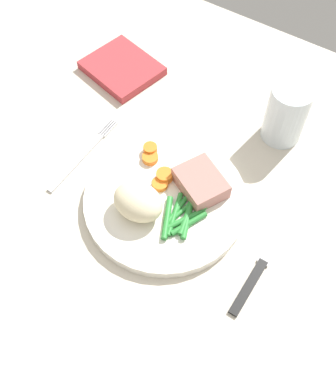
# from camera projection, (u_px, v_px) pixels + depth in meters

# --- Properties ---
(dining_table) EXTENTS (1.20, 0.90, 0.02)m
(dining_table) POSITION_uv_depth(u_px,v_px,m) (165.00, 206.00, 0.71)
(dining_table) COLOR beige
(dining_table) RESTS_ON ground
(dinner_plate) EXTENTS (0.24, 0.24, 0.02)m
(dinner_plate) POSITION_uv_depth(u_px,v_px,m) (168.00, 198.00, 0.69)
(dinner_plate) COLOR white
(dinner_plate) RESTS_ON dining_table
(meat_portion) EXTENTS (0.09, 0.09, 0.03)m
(meat_portion) POSITION_uv_depth(u_px,v_px,m) (201.00, 183.00, 0.68)
(meat_portion) COLOR #B2756B
(meat_portion) RESTS_ON dinner_plate
(mashed_potatoes) EXTENTS (0.07, 0.06, 0.05)m
(mashed_potatoes) POSITION_uv_depth(u_px,v_px,m) (138.00, 202.00, 0.65)
(mashed_potatoes) COLOR beige
(mashed_potatoes) RESTS_ON dinner_plate
(carrot_slices) EXTENTS (0.07, 0.07, 0.01)m
(carrot_slices) POSITION_uv_depth(u_px,v_px,m) (157.00, 167.00, 0.71)
(carrot_slices) COLOR orange
(carrot_slices) RESTS_ON dinner_plate
(green_beans) EXTENTS (0.07, 0.10, 0.01)m
(green_beans) POSITION_uv_depth(u_px,v_px,m) (183.00, 216.00, 0.66)
(green_beans) COLOR #2D8C38
(green_beans) RESTS_ON dinner_plate
(fork) EXTENTS (0.01, 0.17, 0.00)m
(fork) POSITION_uv_depth(u_px,v_px,m) (83.00, 155.00, 0.74)
(fork) COLOR silver
(fork) RESTS_ON dining_table
(knife) EXTENTS (0.02, 0.20, 0.01)m
(knife) POSITION_uv_depth(u_px,v_px,m) (266.00, 257.00, 0.65)
(knife) COLOR black
(knife) RESTS_ON dining_table
(water_glass) EXTENTS (0.06, 0.06, 0.10)m
(water_glass) POSITION_uv_depth(u_px,v_px,m) (285.00, 117.00, 0.73)
(water_glass) COLOR silver
(water_glass) RESTS_ON dining_table
(napkin) EXTENTS (0.15, 0.13, 0.02)m
(napkin) POSITION_uv_depth(u_px,v_px,m) (122.00, 68.00, 0.84)
(napkin) COLOR #B2383D
(napkin) RESTS_ON dining_table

